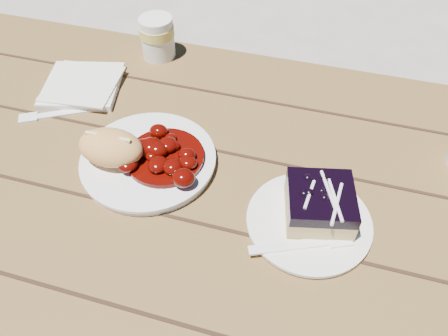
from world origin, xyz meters
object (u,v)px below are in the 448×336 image
(main_plate, at_px, (149,161))
(second_cup, at_px, (157,37))
(dessert_plate, at_px, (309,222))
(blueberry_cake, at_px, (320,203))
(picnic_table, at_px, (246,246))
(bread_roll, at_px, (111,147))

(main_plate, xyz_separation_m, second_cup, (-0.11, 0.32, 0.04))
(dessert_plate, bearing_deg, blueberry_cake, 56.31)
(main_plate, relative_size, dessert_plate, 1.22)
(dessert_plate, xyz_separation_m, blueberry_cake, (0.01, 0.02, 0.03))
(main_plate, bearing_deg, dessert_plate, -9.90)
(main_plate, height_order, dessert_plate, main_plate)
(picnic_table, distance_m, second_cup, 0.49)
(main_plate, xyz_separation_m, bread_roll, (-0.05, -0.02, 0.04))
(bread_roll, distance_m, second_cup, 0.34)
(dessert_plate, bearing_deg, picnic_table, 161.60)
(picnic_table, height_order, blueberry_cake, blueberry_cake)
(main_plate, distance_m, bread_roll, 0.07)
(main_plate, bearing_deg, bread_roll, -160.02)
(dessert_plate, bearing_deg, bread_roll, 174.95)
(main_plate, relative_size, bread_roll, 2.03)
(blueberry_cake, bearing_deg, picnic_table, 157.56)
(dessert_plate, height_order, blueberry_cake, blueberry_cake)
(picnic_table, height_order, bread_roll, bread_roll)
(main_plate, bearing_deg, blueberry_cake, -6.75)
(picnic_table, distance_m, dessert_plate, 0.20)
(second_cup, bearing_deg, bread_roll, -81.38)
(bread_roll, bearing_deg, picnic_table, 0.82)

